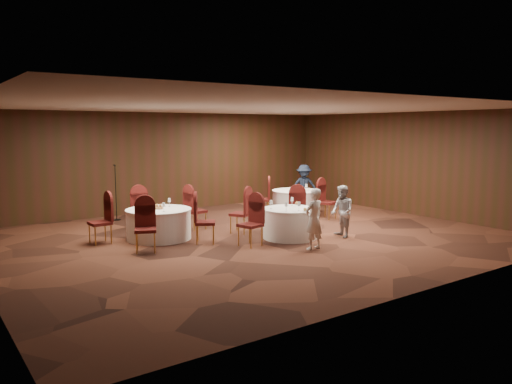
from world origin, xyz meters
TOP-DOWN VIEW (x-y plane):
  - ground at (0.00, 0.00)m, footprint 12.00×12.00m
  - room_shell at (0.00, 0.00)m, footprint 12.00×12.00m
  - table_main at (0.68, -0.58)m, footprint 1.35×1.35m
  - table_left at (-2.00, 1.21)m, footprint 1.58×1.58m
  - table_right at (3.12, 2.13)m, footprint 1.52×1.52m
  - chairs_main at (0.34, 0.06)m, footprint 2.86×2.04m
  - chairs_left at (-2.01, 1.24)m, footprint 3.20×3.11m
  - chairs_right at (2.64, 1.66)m, footprint 1.91×2.31m
  - tabletop_main at (0.80, -0.67)m, footprint 1.14×1.03m
  - tabletop_left at (-2.00, 1.21)m, footprint 0.78×0.83m
  - tabletop_right at (3.31, 1.85)m, footprint 0.08×0.08m
  - mic_stand at (-1.97, 4.28)m, footprint 0.24×0.24m
  - woman_a at (0.38, -1.78)m, footprint 0.54×0.38m
  - woman_b at (1.80, -1.24)m, footprint 0.65×0.74m
  - man_c at (4.09, 2.88)m, footprint 1.07×1.04m

SIDE VIEW (x-z plane):
  - ground at x=0.00m, z-range 0.00..0.00m
  - table_main at x=0.68m, z-range 0.01..0.75m
  - table_left at x=-2.00m, z-range 0.01..0.75m
  - table_right at x=3.12m, z-range 0.01..0.75m
  - mic_stand at x=-1.97m, z-range -0.34..1.31m
  - chairs_main at x=0.34m, z-range 0.00..1.00m
  - chairs_left at x=-2.01m, z-range 0.00..1.00m
  - chairs_right at x=2.64m, z-range 0.00..1.00m
  - woman_b at x=1.80m, z-range 0.00..1.30m
  - woman_a at x=0.38m, z-range 0.00..1.37m
  - man_c at x=4.09m, z-range 0.00..1.46m
  - tabletop_left at x=-2.00m, z-range 0.71..0.93m
  - tabletop_main at x=0.80m, z-range 0.73..0.94m
  - tabletop_right at x=3.31m, z-range 0.79..1.01m
  - room_shell at x=0.00m, z-range -4.04..7.96m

